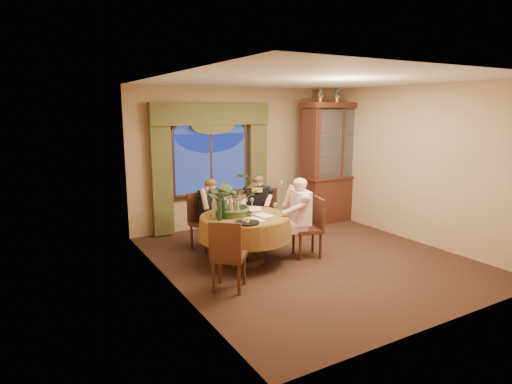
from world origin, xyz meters
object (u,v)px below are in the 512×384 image
person_scarf (258,210)px  wine_bottle_2 (220,205)px  chair_front_left (229,255)px  olive_bowl (247,214)px  person_pink (301,218)px  wine_bottle_0 (220,209)px  dining_table (245,238)px  chair_back (205,222)px  oil_lamp_right (353,95)px  wine_bottle_1 (224,208)px  centerpiece_plant (233,177)px  oil_lamp_center (337,94)px  stoneware_vase (235,206)px  chair_right (307,228)px  wine_bottle_4 (231,206)px  person_back (211,213)px  wine_bottle_3 (214,207)px  oil_lamp_left (320,94)px  chair_back_right (263,216)px  china_cabinet (335,163)px

person_scarf → wine_bottle_2: person_scarf is taller
chair_front_left → olive_bowl: bearing=88.2°
person_pink → wine_bottle_0: (-1.35, 0.17, 0.26)m
dining_table → chair_back: bearing=108.3°
oil_lamp_right → wine_bottle_1: bearing=-159.8°
centerpiece_plant → oil_lamp_center: bearing=21.5°
oil_lamp_right → stoneware_vase: size_ratio=1.33×
dining_table → person_scarf: person_scarf is taller
chair_right → centerpiece_plant: bearing=84.7°
wine_bottle_4 → stoneware_vase: bearing=42.8°
chair_back → person_back: person_back is taller
wine_bottle_1 → wine_bottle_4: (0.15, 0.06, 0.00)m
centerpiece_plant → olive_bowl: bearing=-51.0°
dining_table → person_scarf: 1.00m
oil_lamp_right → olive_bowl: size_ratio=2.05×
wine_bottle_2 → wine_bottle_3: same height
oil_lamp_left → olive_bowl: size_ratio=2.05×
person_scarf → wine_bottle_2: size_ratio=3.74×
wine_bottle_4 → dining_table: bearing=-8.1°
person_pink → wine_bottle_2: 1.32m
centerpiece_plant → wine_bottle_2: (-0.22, 0.03, -0.42)m
wine_bottle_3 → oil_lamp_left: bearing=23.0°
chair_front_left → wine_bottle_3: bearing=116.8°
oil_lamp_right → chair_back_right: bearing=-166.6°
dining_table → oil_lamp_center: oil_lamp_center is taller
oil_lamp_left → wine_bottle_3: 3.66m
olive_bowl → wine_bottle_0: bearing=-173.8°
chair_back_right → wine_bottle_2: (-1.10, -0.55, 0.44)m
person_pink → wine_bottle_1: 1.31m
oil_lamp_center → person_scarf: (-2.26, -0.63, -2.06)m
olive_bowl → wine_bottle_2: (-0.36, 0.21, 0.14)m
wine_bottle_0 → chair_right: bearing=-8.3°
oil_lamp_left → person_back: (-2.66, -0.45, -2.06)m
wine_bottle_0 → wine_bottle_3: (-0.01, 0.18, 0.00)m
dining_table → chair_front_left: size_ratio=1.54×
oil_lamp_left → wine_bottle_1: size_ratio=1.03×
chair_back_right → wine_bottle_1: (-1.14, -0.76, 0.44)m
oil_lamp_center → centerpiece_plant: 3.53m
chair_right → wine_bottle_4: wine_bottle_4 is taller
chair_front_left → centerpiece_plant: 1.41m
china_cabinet → oil_lamp_left: bearing=180.0°
chair_right → person_scarf: 1.07m
oil_lamp_left → olive_bowl: 3.40m
stoneware_vase → centerpiece_plant: bearing=-157.6°
dining_table → chair_back_right: size_ratio=1.54×
chair_back → wine_bottle_2: (-0.05, -0.70, 0.44)m
oil_lamp_center → olive_bowl: size_ratio=2.05×
olive_bowl → wine_bottle_0: size_ratio=0.50×
chair_back_right → centerpiece_plant: 1.36m
china_cabinet → oil_lamp_right: 1.49m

